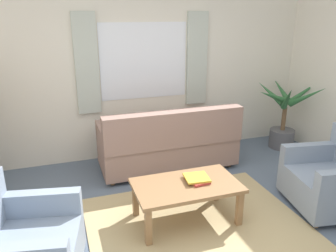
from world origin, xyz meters
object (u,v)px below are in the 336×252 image
(coffee_table, at_px, (186,189))
(couch, at_px, (169,144))
(potted_plant, at_px, (284,120))
(armchair_left, at_px, (18,247))
(armchair_right, at_px, (334,179))
(book_stack_on_table, at_px, (197,179))

(coffee_table, bearing_deg, couch, 79.33)
(potted_plant, bearing_deg, armchair_left, -154.87)
(armchair_right, bearing_deg, armchair_left, -78.32)
(armchair_right, xyz_separation_m, coffee_table, (-1.68, 0.28, 0.03))
(armchair_left, distance_m, potted_plant, 4.27)
(book_stack_on_table, xyz_separation_m, potted_plant, (2.14, 1.39, 0.01))
(armchair_left, bearing_deg, potted_plant, -53.62)
(couch, xyz_separation_m, potted_plant, (2.03, 0.14, 0.11))
(coffee_table, height_order, book_stack_on_table, book_stack_on_table)
(coffee_table, relative_size, potted_plant, 0.91)
(armchair_left, height_order, coffee_table, armchair_left)
(armchair_left, height_order, potted_plant, potted_plant)
(armchair_right, relative_size, book_stack_on_table, 3.49)
(armchair_left, distance_m, armchair_right, 3.28)
(book_stack_on_table, bearing_deg, potted_plant, 33.02)
(armchair_right, distance_m, book_stack_on_table, 1.59)
(couch, height_order, armchair_right, couch)
(coffee_table, height_order, potted_plant, potted_plant)
(armchair_right, relative_size, coffee_table, 0.88)
(book_stack_on_table, bearing_deg, armchair_left, -166.20)
(armchair_left, distance_m, book_stack_on_table, 1.79)
(armchair_right, height_order, book_stack_on_table, armchair_right)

